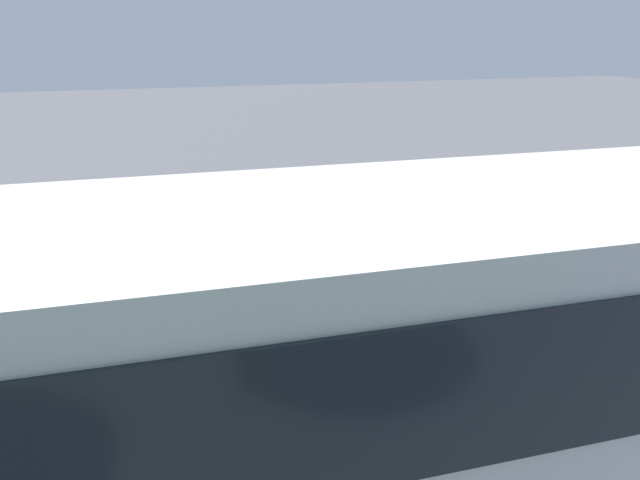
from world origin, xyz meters
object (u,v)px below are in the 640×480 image
(tour_bus, at_px, (552,364))
(spectator_right, at_px, (304,308))
(parked_motorcycle_silver, at_px, (444,368))
(traffic_cone, at_px, (303,217))
(spectator_centre, at_px, (391,298))
(spectator_left, at_px, (473,295))
(stunt_motorcycle, at_px, (200,203))
(spectator_far_left, at_px, (530,276))

(tour_bus, distance_m, spectator_right, 3.24)
(parked_motorcycle_silver, xyz_separation_m, traffic_cone, (-0.20, -7.07, -0.18))
(spectator_centre, relative_size, parked_motorcycle_silver, 0.85)
(spectator_left, bearing_deg, spectator_centre, -8.33)
(stunt_motorcycle, height_order, traffic_cone, stunt_motorcycle)
(spectator_far_left, relative_size, traffic_cone, 2.87)
(tour_bus, xyz_separation_m, spectator_centre, (0.24, -2.91, -0.63))
(spectator_far_left, xyz_separation_m, spectator_left, (0.98, 0.13, -0.10))
(spectator_centre, relative_size, stunt_motorcycle, 0.90)
(spectator_far_left, bearing_deg, spectator_centre, -0.98)
(spectator_far_left, bearing_deg, parked_motorcycle_silver, 27.60)
(spectator_far_left, bearing_deg, stunt_motorcycle, -54.36)
(spectator_left, distance_m, traffic_cone, 6.32)
(spectator_right, relative_size, parked_motorcycle_silver, 0.90)
(spectator_left, bearing_deg, spectator_right, -2.08)
(tour_bus, bearing_deg, spectator_centre, -85.38)
(stunt_motorcycle, bearing_deg, parked_motorcycle_silver, 108.35)
(parked_motorcycle_silver, bearing_deg, tour_bus, 88.39)
(spectator_centre, bearing_deg, traffic_cone, -94.60)
(parked_motorcycle_silver, height_order, stunt_motorcycle, stunt_motorcycle)
(spectator_far_left, xyz_separation_m, stunt_motorcycle, (3.98, -5.55, -0.09))
(tour_bus, xyz_separation_m, stunt_motorcycle, (2.10, -8.43, -0.65))
(traffic_cone, bearing_deg, spectator_far_left, 104.85)
(spectator_far_left, xyz_separation_m, parked_motorcycle_silver, (1.82, 0.95, -0.61))
(spectator_left, height_order, spectator_centre, spectator_centre)
(spectator_centre, bearing_deg, spectator_right, 3.75)
(spectator_far_left, xyz_separation_m, traffic_cone, (1.62, -6.12, -0.78))
(spectator_centre, height_order, spectator_right, spectator_right)
(spectator_left, height_order, stunt_motorcycle, stunt_motorcycle)
(traffic_cone, bearing_deg, stunt_motorcycle, 13.62)
(parked_motorcycle_silver, bearing_deg, spectator_centre, -73.69)
(stunt_motorcycle, distance_m, traffic_cone, 2.52)
(spectator_far_left, distance_m, parked_motorcycle_silver, 2.14)
(spectator_right, relative_size, traffic_cone, 2.89)
(spectator_left, distance_m, parked_motorcycle_silver, 1.28)
(spectator_right, distance_m, traffic_cone, 6.45)
(spectator_left, relative_size, stunt_motorcycle, 0.88)
(spectator_right, height_order, stunt_motorcycle, spectator_right)
(tour_bus, bearing_deg, traffic_cone, -91.62)
(spectator_centre, height_order, stunt_motorcycle, spectator_centre)
(spectator_far_left, relative_size, stunt_motorcycle, 0.94)
(spectator_left, bearing_deg, tour_bus, 71.96)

